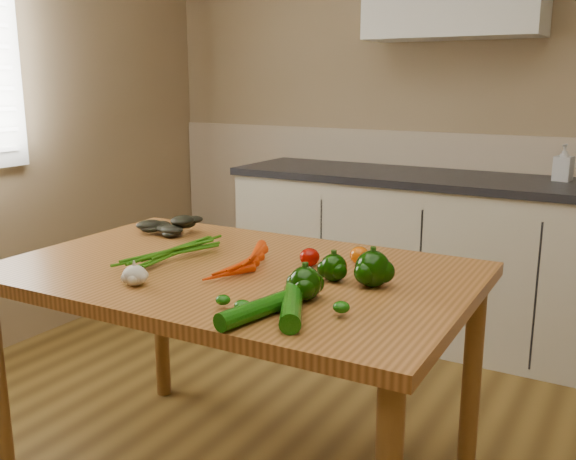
% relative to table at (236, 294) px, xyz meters
% --- Properties ---
extents(room, '(4.04, 5.04, 2.64)m').
position_rel_table_xyz_m(room, '(0.24, -0.33, 0.54)').
color(room, brown).
rests_on(room, ground).
extents(counter_run, '(2.84, 0.64, 1.14)m').
position_rel_table_xyz_m(counter_run, '(0.45, 1.68, -0.25)').
color(counter_run, beige).
rests_on(counter_run, ground).
extents(table, '(1.51, 0.99, 0.80)m').
position_rel_table_xyz_m(table, '(0.00, 0.00, 0.00)').
color(table, '#AA6931').
rests_on(table, ground).
extents(soap_bottle_b, '(0.09, 0.10, 0.18)m').
position_rel_table_xyz_m(soap_bottle_b, '(0.74, 1.79, 0.28)').
color(soap_bottle_b, silver).
rests_on(soap_bottle_b, counter_run).
extents(carrot_bunch, '(0.28, 0.22, 0.07)m').
position_rel_table_xyz_m(carrot_bunch, '(-0.04, -0.02, 0.13)').
color(carrot_bunch, '#EB3D05').
rests_on(carrot_bunch, table).
extents(leafy_greens, '(0.21, 0.19, 0.11)m').
position_rel_table_xyz_m(leafy_greens, '(-0.50, 0.27, 0.14)').
color(leafy_greens, black).
rests_on(leafy_greens, table).
extents(garlic_bulb, '(0.07, 0.07, 0.06)m').
position_rel_table_xyz_m(garlic_bulb, '(-0.15, -0.30, 0.12)').
color(garlic_bulb, beige).
rests_on(garlic_bulb, table).
extents(pepper_a, '(0.08, 0.08, 0.08)m').
position_rel_table_xyz_m(pepper_a, '(0.33, 0.03, 0.13)').
color(pepper_a, black).
rests_on(pepper_a, table).
extents(pepper_b, '(0.11, 0.11, 0.11)m').
position_rel_table_xyz_m(pepper_b, '(0.45, 0.04, 0.14)').
color(pepper_b, black).
rests_on(pepper_b, table).
extents(pepper_c, '(0.09, 0.09, 0.09)m').
position_rel_table_xyz_m(pepper_c, '(0.34, -0.16, 0.13)').
color(pepper_c, black).
rests_on(pepper_c, table).
extents(tomato_a, '(0.07, 0.07, 0.06)m').
position_rel_table_xyz_m(tomato_a, '(0.20, 0.14, 0.12)').
color(tomato_a, '#900902').
rests_on(tomato_a, table).
extents(tomato_b, '(0.06, 0.06, 0.06)m').
position_rel_table_xyz_m(tomato_b, '(0.33, 0.24, 0.12)').
color(tomato_b, '#D55605').
rests_on(tomato_b, table).
extents(tomato_c, '(0.07, 0.07, 0.06)m').
position_rel_table_xyz_m(tomato_c, '(0.41, 0.18, 0.12)').
color(tomato_c, '#D55605').
rests_on(tomato_c, table).
extents(zucchini_a, '(0.17, 0.25, 0.05)m').
position_rel_table_xyz_m(zucchini_a, '(0.37, -0.29, 0.12)').
color(zucchini_a, '#0F4D08').
rests_on(zucchini_a, table).
extents(zucchini_b, '(0.10, 0.24, 0.05)m').
position_rel_table_xyz_m(zucchini_b, '(0.30, -0.36, 0.11)').
color(zucchini_b, '#0F4D08').
rests_on(zucchini_b, table).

